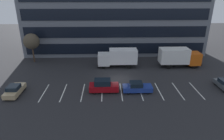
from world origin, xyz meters
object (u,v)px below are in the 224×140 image
box_truck_white (118,57)px  sedan_tan (15,90)px  suv_maroon (104,86)px  box_truck_orange (179,57)px  sedan_navy (137,87)px  bare_tree (31,41)px

box_truck_white → sedan_tan: 18.60m
suv_maroon → box_truck_white: bearing=74.9°
box_truck_orange → box_truck_white: bearing=178.5°
box_truck_white → suv_maroon: (-2.71, -10.06, -1.05)m
sedan_navy → suv_maroon: bearing=177.5°
suv_maroon → bare_tree: bearing=137.1°
sedan_navy → box_truck_white: bearing=101.8°
suv_maroon → sedan_navy: suv_maroon is taller
sedan_tan → bare_tree: 14.48m
box_truck_orange → sedan_tan: size_ratio=1.90×
suv_maroon → box_truck_orange: bearing=34.3°
box_truck_orange → sedan_navy: bearing=-133.5°
bare_tree → sedan_tan: bearing=-82.3°
suv_maroon → sedan_tan: suv_maroon is taller
box_truck_orange → bare_tree: bare_tree is taller
suv_maroon → bare_tree: (-14.44, 13.41, 3.39)m
box_truck_white → suv_maroon: size_ratio=1.79×
suv_maroon → sedan_tan: bearing=-177.8°
box_truck_white → bare_tree: bare_tree is taller
sedan_navy → sedan_tan: 17.41m
sedan_navy → bare_tree: bare_tree is taller
box_truck_white → sedan_navy: bearing=-78.2°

